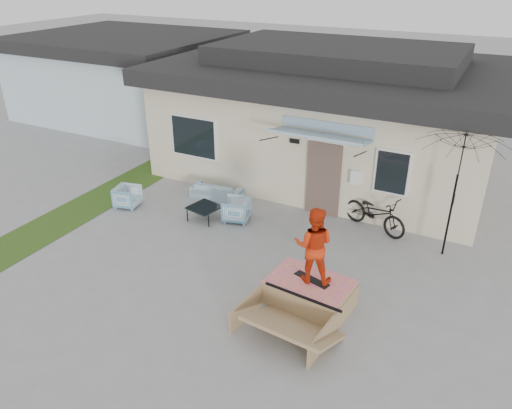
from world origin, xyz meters
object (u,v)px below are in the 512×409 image
at_px(loveseat, 216,188).
at_px(coffee_table, 205,213).
at_px(armchair_right, 236,208).
at_px(skateboard, 312,279).
at_px(skater, 314,244).
at_px(patio_umbrella, 455,189).
at_px(skate_ramp, 310,292).
at_px(bicycle, 376,209).
at_px(armchair_left, 127,195).

bearing_deg(loveseat, coffee_table, 101.80).
bearing_deg(armchair_right, skateboard, 37.65).
bearing_deg(skater, patio_umbrella, -137.77).
xyz_separation_m(patio_umbrella, skateboard, (-2.16, -3.23, -1.17)).
distance_m(coffee_table, skate_ramp, 4.51).
relative_size(coffee_table, skater, 0.47).
bearing_deg(bicycle, skateboard, -164.57).
relative_size(armchair_left, coffee_table, 0.88).
relative_size(loveseat, patio_umbrella, 0.70).
bearing_deg(bicycle, armchair_right, 129.77).
height_order(loveseat, armchair_right, armchair_right).
relative_size(skateboard, skater, 0.49).
distance_m(patio_umbrella, skateboard, 4.06).
relative_size(armchair_right, bicycle, 0.38).
bearing_deg(bicycle, loveseat, 113.17).
bearing_deg(skater, loveseat, -52.13).
height_order(patio_umbrella, skateboard, patio_umbrella).
relative_size(coffee_table, skate_ramp, 0.34).
height_order(coffee_table, skateboard, skateboard).
distance_m(skateboard, skater, 0.84).
xyz_separation_m(armchair_left, armchair_right, (3.21, 0.69, 0.02)).
height_order(patio_umbrella, skate_ramp, patio_umbrella).
distance_m(coffee_table, skateboard, 4.50).
bearing_deg(bicycle, skater, -164.57).
bearing_deg(patio_umbrella, loveseat, 178.03).
xyz_separation_m(armchair_left, coffee_table, (2.40, 0.35, -0.15)).
bearing_deg(armchair_right, armchair_left, -92.27).
distance_m(loveseat, armchair_right, 1.60).
height_order(armchair_right, bicycle, bicycle).
bearing_deg(coffee_table, bicycle, 19.92).
xyz_separation_m(armchair_right, coffee_table, (-0.81, -0.35, -0.16)).
xyz_separation_m(armchair_left, bicycle, (6.70, 1.91, 0.26)).
bearing_deg(patio_umbrella, skater, -123.77).
bearing_deg(skater, armchair_right, -51.86).
height_order(armchair_left, bicycle, bicycle).
height_order(armchair_left, patio_umbrella, patio_umbrella).
bearing_deg(skate_ramp, skateboard, 90.00).
distance_m(loveseat, armchair_left, 2.59).
bearing_deg(skateboard, patio_umbrella, 72.29).
bearing_deg(skateboard, armchair_left, -179.39).
bearing_deg(loveseat, skateboard, 135.57).
bearing_deg(patio_umbrella, bicycle, 166.59).
relative_size(armchair_right, skate_ramp, 0.32).
distance_m(bicycle, skater, 3.77).
xyz_separation_m(armchair_right, patio_umbrella, (5.31, 0.78, 1.40)).
relative_size(bicycle, patio_umbrella, 0.84).
bearing_deg(patio_umbrella, skateboard, -123.77).
relative_size(armchair_right, coffee_table, 0.93).
xyz_separation_m(skate_ramp, skateboard, (0.01, 0.06, 0.30)).
bearing_deg(armchair_left, armchair_right, -90.18).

